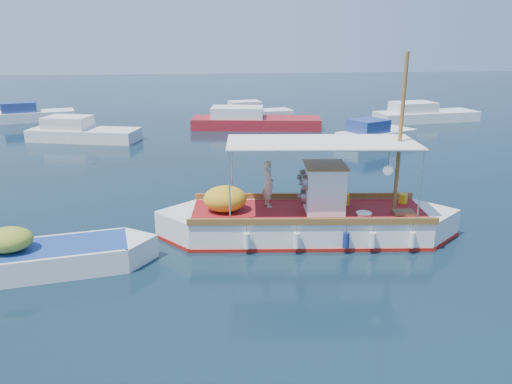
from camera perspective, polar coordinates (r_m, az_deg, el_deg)
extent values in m
plane|color=black|center=(16.92, 3.63, -5.92)|extent=(160.00, 160.00, 0.00)
cube|color=white|center=(17.45, 5.92, -3.93)|extent=(8.15, 3.45, 1.16)
cube|color=white|center=(17.43, -7.16, -3.99)|extent=(2.63, 2.63, 1.16)
cube|color=white|center=(18.34, 18.33, -3.68)|extent=(2.63, 2.63, 1.16)
cube|color=maroon|center=(17.58, 5.88, -4.99)|extent=(8.27, 3.54, 0.19)
cube|color=maroon|center=(17.25, 5.97, -2.20)|extent=(8.13, 3.24, 0.06)
cube|color=brown|center=(18.46, 5.51, -0.44)|extent=(8.00, 0.93, 0.21)
cube|color=brown|center=(15.97, 6.54, -3.37)|extent=(8.00, 0.93, 0.21)
cube|color=white|center=(17.07, 7.82, 0.39)|extent=(1.40, 1.50, 1.58)
cube|color=brown|center=(16.85, 7.93, 3.07)|extent=(1.52, 1.61, 0.06)
cylinder|color=slate|center=(16.57, 5.69, 1.09)|extent=(0.29, 0.55, 0.53)
cylinder|color=slate|center=(17.21, 5.44, 1.72)|extent=(0.29, 0.55, 0.53)
cylinder|color=slate|center=(17.06, 5.50, -0.47)|extent=(0.29, 0.55, 0.53)
cylinder|color=brown|center=(17.17, 16.17, 6.32)|extent=(0.14, 0.14, 5.28)
cylinder|color=brown|center=(17.03, 13.32, 5.00)|extent=(1.90, 0.28, 0.08)
cylinder|color=silver|center=(17.89, -2.77, 2.65)|extent=(0.05, 0.05, 2.38)
cylinder|color=silver|center=(15.66, -3.03, 0.48)|extent=(0.05, 0.05, 2.38)
cylinder|color=silver|center=(18.69, 16.04, 2.62)|extent=(0.05, 0.05, 2.38)
cylinder|color=silver|center=(16.56, 18.27, 0.55)|extent=(0.05, 0.05, 2.38)
cube|color=silver|center=(16.65, 7.50, 5.68)|extent=(6.46, 3.17, 0.04)
ellipsoid|color=gold|center=(17.00, -3.57, -0.78)|extent=(1.60, 1.40, 0.89)
cube|color=gold|center=(17.93, 10.15, -0.83)|extent=(0.28, 0.22, 0.42)
cylinder|color=gold|center=(18.60, 16.45, -0.72)|extent=(0.35, 0.35, 0.36)
cube|color=brown|center=(17.50, 16.51, -2.27)|extent=(0.73, 0.54, 0.13)
cylinder|color=#B2B2B2|center=(16.99, 12.24, -2.52)|extent=(0.58, 0.58, 0.13)
cylinder|color=white|center=(16.15, 14.85, 2.41)|extent=(0.32, 0.06, 0.32)
cylinder|color=white|center=(15.92, -1.07, -5.58)|extent=(0.23, 0.23, 0.51)
cylinder|color=navy|center=(16.22, 10.25, -5.43)|extent=(0.23, 0.23, 0.51)
cylinder|color=white|center=(16.75, 17.39, -5.22)|extent=(0.23, 0.23, 0.51)
imported|color=#C0B79F|center=(17.32, 1.39, 0.96)|extent=(0.51, 0.67, 1.65)
cube|color=white|center=(16.25, -23.13, -7.38)|extent=(5.13, 2.72, 0.95)
cube|color=white|center=(16.11, -14.47, -6.69)|extent=(1.87, 1.87, 0.95)
cube|color=navy|center=(16.07, -23.33, -5.90)|extent=(5.10, 2.52, 0.05)
ellipsoid|color=#98A82F|center=(16.08, -26.48, -4.90)|extent=(1.58, 1.37, 0.70)
cube|color=silver|center=(35.35, -19.00, 6.05)|extent=(7.54, 4.22, 1.00)
cube|color=silver|center=(35.70, -20.69, 7.45)|extent=(3.30, 2.73, 0.80)
cube|color=maroon|center=(38.13, 0.04, 7.76)|extent=(9.92, 4.20, 1.00)
cube|color=silver|center=(38.06, -2.16, 9.10)|extent=(4.15, 2.93, 0.80)
cube|color=silver|center=(33.68, 13.57, 5.99)|extent=(5.75, 4.36, 1.00)
cube|color=navy|center=(32.94, 12.72, 7.39)|extent=(2.74, 2.63, 0.80)
cube|color=silver|center=(43.60, 18.86, 8.06)|extent=(8.68, 3.67, 1.00)
cube|color=silver|center=(42.81, 17.54, 9.25)|extent=(3.62, 2.63, 0.80)
cube|color=silver|center=(45.27, -24.09, 7.80)|extent=(6.73, 3.89, 1.00)
cube|color=navy|center=(45.19, -25.45, 8.77)|extent=(2.96, 2.55, 0.80)
cube|color=silver|center=(41.87, -0.09, 8.63)|extent=(6.36, 3.08, 1.00)
cube|color=silver|center=(41.48, -1.31, 9.80)|extent=(2.71, 2.12, 0.80)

